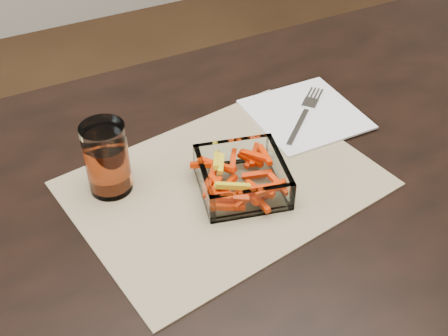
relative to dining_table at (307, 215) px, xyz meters
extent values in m
cube|color=black|center=(0.00, 0.00, 0.07)|extent=(1.60, 0.90, 0.03)
cylinder|color=black|center=(0.72, 0.37, -0.30)|extent=(0.06, 0.06, 0.72)
cube|color=tan|center=(-0.13, 0.05, 0.09)|extent=(0.50, 0.39, 0.00)
cube|color=white|center=(-0.11, 0.02, 0.09)|extent=(0.15, 0.15, 0.01)
cube|color=white|center=(-0.10, 0.08, 0.12)|extent=(0.12, 0.04, 0.05)
cube|color=white|center=(-0.13, -0.03, 0.12)|extent=(0.12, 0.04, 0.05)
cube|color=white|center=(-0.17, 0.04, 0.12)|extent=(0.04, 0.12, 0.05)
cube|color=white|center=(-0.06, 0.01, 0.12)|extent=(0.04, 0.12, 0.05)
cylinder|color=white|center=(-0.29, 0.12, 0.15)|extent=(0.07, 0.07, 0.11)
cylinder|color=#A13917|center=(-0.29, 0.12, 0.14)|extent=(0.06, 0.06, 0.08)
cube|color=white|center=(0.08, 0.14, 0.09)|extent=(0.18, 0.18, 0.00)
cube|color=silver|center=(0.04, 0.11, 0.10)|extent=(0.09, 0.08, 0.00)
cube|color=silver|center=(0.10, 0.16, 0.10)|extent=(0.04, 0.04, 0.00)
cube|color=silver|center=(0.12, 0.19, 0.10)|extent=(0.03, 0.03, 0.00)
cube|color=silver|center=(0.13, 0.19, 0.10)|extent=(0.03, 0.03, 0.00)
cube|color=silver|center=(0.13, 0.18, 0.10)|extent=(0.03, 0.03, 0.00)
cube|color=silver|center=(0.14, 0.18, 0.10)|extent=(0.03, 0.03, 0.00)
camera|label=1|loc=(-0.43, -0.53, 0.67)|focal=45.00mm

